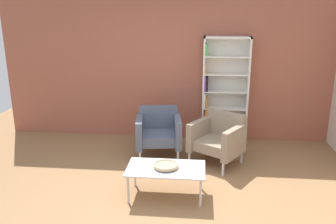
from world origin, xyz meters
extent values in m
plane|color=olive|center=(0.00, 0.00, 0.00)|extent=(8.32, 8.32, 0.00)
cube|color=#9E5642|center=(0.00, 2.46, 1.45)|extent=(6.40, 0.12, 2.90)
cube|color=silver|center=(0.52, 2.23, 0.95)|extent=(0.03, 0.30, 1.90)
cube|color=silver|center=(1.29, 2.23, 0.95)|extent=(0.03, 0.30, 1.90)
cube|color=silver|center=(0.90, 2.23, 1.89)|extent=(0.80, 0.30, 0.03)
cube|color=silver|center=(0.90, 2.23, 0.01)|extent=(0.80, 0.30, 0.03)
cube|color=silver|center=(0.90, 2.37, 0.95)|extent=(0.80, 0.02, 1.90)
cube|color=silver|center=(0.90, 2.23, 0.34)|extent=(0.76, 0.28, 0.02)
cube|color=silver|center=(0.90, 2.23, 0.64)|extent=(0.76, 0.28, 0.02)
cube|color=silver|center=(0.90, 2.23, 0.95)|extent=(0.76, 0.28, 0.02)
cube|color=silver|center=(0.90, 2.23, 1.26)|extent=(0.76, 0.28, 0.02)
cube|color=silver|center=(0.90, 2.23, 1.56)|extent=(0.76, 0.28, 0.02)
cube|color=black|center=(0.54, 2.18, 0.15)|extent=(0.02, 0.19, 0.22)
cube|color=blue|center=(0.58, 2.21, 0.14)|extent=(0.04, 0.23, 0.19)
cube|color=red|center=(0.55, 2.19, 0.47)|extent=(0.02, 0.20, 0.23)
cube|color=orange|center=(0.58, 2.18, 0.48)|extent=(0.03, 0.17, 0.26)
cube|color=white|center=(0.55, 2.18, 0.78)|extent=(0.03, 0.17, 0.26)
cube|color=orange|center=(0.58, 2.19, 0.74)|extent=(0.02, 0.21, 0.18)
cube|color=purple|center=(0.54, 2.19, 1.10)|extent=(0.02, 0.21, 0.27)
cube|color=black|center=(0.58, 2.18, 1.09)|extent=(0.03, 0.18, 0.25)
cube|color=orange|center=(0.54, 2.20, 1.36)|extent=(0.02, 0.22, 0.17)
cube|color=green|center=(0.55, 2.19, 1.68)|extent=(0.03, 0.19, 0.21)
cube|color=silver|center=(0.06, 0.19, 0.39)|extent=(1.00, 0.56, 0.02)
cylinder|color=silver|center=(-0.39, -0.04, 0.19)|extent=(0.03, 0.03, 0.38)
cylinder|color=silver|center=(0.51, -0.04, 0.19)|extent=(0.03, 0.03, 0.38)
cylinder|color=silver|center=(-0.39, 0.42, 0.19)|extent=(0.03, 0.03, 0.38)
cylinder|color=silver|center=(0.51, 0.42, 0.19)|extent=(0.03, 0.03, 0.38)
cylinder|color=tan|center=(0.06, 0.19, 0.41)|extent=(0.13, 0.13, 0.02)
cylinder|color=tan|center=(0.06, 0.19, 0.43)|extent=(0.32, 0.32, 0.02)
torus|color=tan|center=(0.06, 0.19, 0.44)|extent=(0.32, 0.32, 0.02)
cube|color=gray|center=(0.75, 1.26, 0.32)|extent=(0.85, 0.83, 0.16)
cube|color=gray|center=(0.89, 1.49, 0.59)|extent=(0.60, 0.45, 0.38)
cube|color=gray|center=(0.47, 1.41, 0.43)|extent=(0.42, 0.57, 0.46)
cube|color=gray|center=(1.00, 1.07, 0.43)|extent=(0.42, 0.57, 0.46)
cylinder|color=silver|center=(0.33, 1.16, 0.12)|extent=(0.04, 0.04, 0.24)
cylinder|color=silver|center=(0.83, 0.84, 0.12)|extent=(0.04, 0.04, 0.24)
cylinder|color=silver|center=(0.64, 1.65, 0.12)|extent=(0.04, 0.04, 0.24)
cylinder|color=silver|center=(1.14, 1.32, 0.12)|extent=(0.04, 0.04, 0.24)
cube|color=#4C566B|center=(-0.19, 1.48, 0.32)|extent=(0.71, 0.66, 0.16)
cube|color=#4C566B|center=(-0.23, 1.75, 0.59)|extent=(0.65, 0.20, 0.38)
cube|color=#4C566B|center=(-0.50, 1.42, 0.43)|extent=(0.18, 0.63, 0.46)
cube|color=#4C566B|center=(0.12, 1.50, 0.43)|extent=(0.18, 0.63, 0.46)
cylinder|color=silver|center=(-0.45, 1.13, 0.12)|extent=(0.04, 0.04, 0.24)
cylinder|color=silver|center=(0.15, 1.21, 0.12)|extent=(0.04, 0.04, 0.24)
cylinder|color=silver|center=(-0.53, 1.71, 0.12)|extent=(0.04, 0.04, 0.24)
cylinder|color=silver|center=(0.07, 1.79, 0.12)|extent=(0.04, 0.04, 0.24)
camera|label=1|loc=(0.48, -3.87, 2.36)|focal=37.39mm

